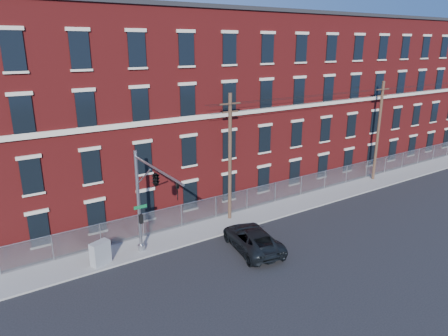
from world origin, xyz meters
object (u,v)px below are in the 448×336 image
at_px(pickup_truck, 252,239).
at_px(utility_pole_near, 230,156).
at_px(traffic_signal_mast, 151,187).
at_px(utility_cabinet, 100,253).

bearing_deg(pickup_truck, utility_pole_near, -96.42).
bearing_deg(traffic_signal_mast, utility_pole_near, 23.14).
relative_size(traffic_signal_mast, pickup_truck, 1.24).
bearing_deg(utility_cabinet, utility_pole_near, -12.70).
relative_size(pickup_truck, utility_cabinet, 3.66).
distance_m(traffic_signal_mast, utility_pole_near, 8.70).
relative_size(traffic_signal_mast, utility_pole_near, 0.70).
relative_size(traffic_signal_mast, utility_cabinet, 4.56).
bearing_deg(pickup_truck, utility_cabinet, -10.58).
height_order(utility_pole_near, utility_cabinet, utility_pole_near).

